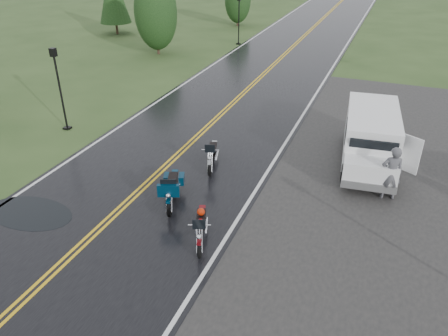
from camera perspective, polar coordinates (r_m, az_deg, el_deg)
name	(u,v)px	position (r m, az deg, el deg)	size (l,w,h in m)	color
ground	(124,206)	(14.98, -12.92, -4.89)	(120.00, 120.00, 0.00)	#2D471E
road	(230,106)	(22.91, 0.84, 8.15)	(8.00, 100.00, 0.04)	black
motorcycle_red	(199,241)	(12.19, -3.25, -9.55)	(0.72, 1.98, 1.17)	#580A0F
motorcycle_teal	(169,200)	(13.84, -7.22, -4.21)	(0.79, 2.18, 1.29)	#05263B
motorcycle_silver	(210,163)	(15.98, -1.87, 0.71)	(0.74, 2.04, 1.21)	#94989B
van_white	(347,157)	(16.04, 15.80, 1.44)	(1.99, 5.32, 2.09)	white
person_at_van	(391,174)	(15.55, 20.99, -0.72)	(0.70, 0.46, 1.92)	#505056
lamp_post_near_left	(60,90)	(20.82, -20.61, 9.54)	(0.32, 0.32, 3.75)	black
lamp_post_far_left	(239,20)	(35.62, 1.95, 18.71)	(0.31, 0.31, 3.66)	black
tree_left_mid	(156,21)	(32.87, -8.83, 18.49)	(3.02, 3.02, 4.73)	#1E3D19
tree_left_far	(238,5)	(42.90, 1.80, 20.48)	(2.39, 2.39, 3.67)	#1E3D19
pine_left_far	(114,0)	(40.30, -14.22, 20.47)	(2.66, 2.66, 5.53)	#1E3D19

